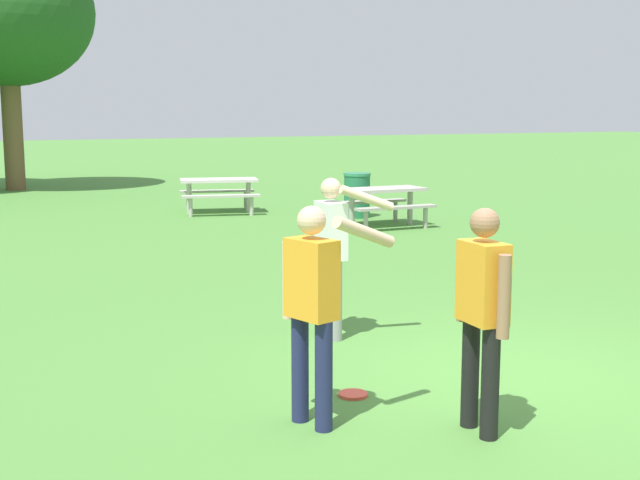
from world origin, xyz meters
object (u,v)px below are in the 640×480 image
person_bystander (313,299)px  picnic_table_near (382,198)px  frisbee (353,394)px  tree_far_right (6,13)px  person_thrower (332,245)px  picnic_table_far (219,188)px  trash_can_beside_table (357,195)px  person_catcher (482,306)px

person_bystander → picnic_table_near: 10.74m
frisbee → picnic_table_near: 10.08m
frisbee → tree_far_right: (-0.80, 19.82, 4.96)m
person_thrower → picnic_table_far: person_thrower is taller
frisbee → picnic_table_near: size_ratio=0.14×
person_thrower → frisbee: 2.04m
person_bystander → person_thrower: bearing=61.1°
person_thrower → trash_can_beside_table: (4.68, 8.48, -0.48)m
person_thrower → person_bystander: 2.44m
person_thrower → person_catcher: bearing=-93.0°
picnic_table_near → trash_can_beside_table: (0.22, 1.49, -0.08)m
trash_can_beside_table → person_catcher: bearing=-113.2°
picnic_table_near → tree_far_right: size_ratio=0.24×
person_catcher → person_thrower: bearing=87.0°
picnic_table_far → tree_far_right: (-3.63, 7.67, 4.41)m
picnic_table_far → trash_can_beside_table: 3.16m
person_catcher → picnic_table_near: (4.60, 9.76, -0.38)m
person_thrower → person_catcher: same height
person_catcher → trash_can_beside_table: bearing=66.8°
frisbee → trash_can_beside_table: 11.48m
person_catcher → picnic_table_far: person_catcher is taller
person_thrower → picnic_table_near: person_thrower is taller
person_thrower → picnic_table_near: bearing=57.5°
person_catcher → person_bystander: (-1.03, 0.63, 0.02)m
person_thrower → tree_far_right: (-1.42, 18.13, 4.01)m
person_bystander → picnic_table_near: size_ratio=0.96×
frisbee → tree_far_right: size_ratio=0.03×
trash_can_beside_table → tree_far_right: (-6.09, 9.64, 4.48)m
person_thrower → tree_far_right: tree_far_right is taller
person_thrower → picnic_table_far: size_ratio=0.83×
picnic_table_near → trash_can_beside_table: trash_can_beside_table is taller
tree_far_right → person_bystander: bearing=-89.3°
person_bystander → picnic_table_far: person_bystander is taller
person_bystander → trash_can_beside_table: person_bystander is taller
picnic_table_near → picnic_table_far: size_ratio=0.86×
person_thrower → person_catcher: size_ratio=1.00×
person_thrower → person_bystander: (-1.18, -2.14, 0.00)m
tree_far_right → frisbee: bearing=-87.7°
person_catcher → frisbee: bearing=113.8°
frisbee → picnic_table_far: bearing=76.9°
person_catcher → trash_can_beside_table: (4.82, 11.25, -0.46)m
person_bystander → frisbee: size_ratio=6.78×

